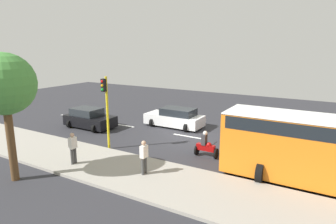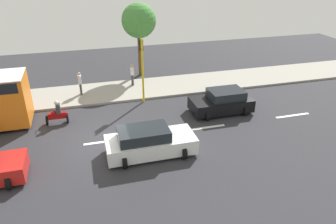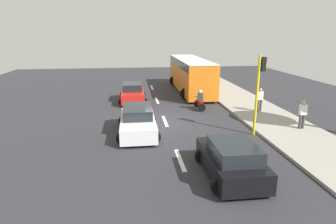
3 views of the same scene
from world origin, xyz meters
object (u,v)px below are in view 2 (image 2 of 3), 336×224
(car_white, at_px, (149,142))
(motorcycle, at_px, (57,114))
(traffic_light_corner, at_px, (142,61))
(pedestrian_near_signal, at_px, (80,83))
(car_black, at_px, (222,102))
(pedestrian_by_tree, at_px, (132,74))
(street_tree_center, at_px, (139,21))

(car_white, distance_m, motorcycle, 6.68)
(motorcycle, height_order, traffic_light_corner, traffic_light_corner)
(motorcycle, xyz_separation_m, traffic_light_corner, (1.91, -5.74, 2.29))
(pedestrian_near_signal, bearing_deg, car_white, -160.17)
(pedestrian_near_signal, xyz_separation_m, traffic_light_corner, (-2.09, -4.21, 1.87))
(car_white, distance_m, car_black, 6.72)
(pedestrian_by_tree, bearing_deg, pedestrian_near_signal, 102.00)
(motorcycle, xyz_separation_m, pedestrian_by_tree, (4.84, -5.48, 0.42))
(motorcycle, bearing_deg, car_black, -96.42)
(car_white, xyz_separation_m, car_black, (3.59, -5.68, -0.00))
(pedestrian_by_tree, height_order, traffic_light_corner, traffic_light_corner)
(motorcycle, bearing_deg, pedestrian_near_signal, -20.86)
(car_black, distance_m, traffic_light_corner, 5.98)
(car_black, height_order, street_tree_center, street_tree_center)
(car_white, height_order, street_tree_center, street_tree_center)
(car_black, distance_m, street_tree_center, 10.11)
(pedestrian_near_signal, bearing_deg, motorcycle, 159.14)
(car_white, relative_size, motorcycle, 3.00)
(car_white, relative_size, street_tree_center, 0.76)
(motorcycle, bearing_deg, car_white, -135.46)
(car_white, bearing_deg, motorcycle, 44.54)
(car_black, bearing_deg, car_white, 122.33)
(pedestrian_near_signal, bearing_deg, car_black, -120.30)
(pedestrian_by_tree, bearing_deg, car_white, 175.25)
(car_white, relative_size, traffic_light_corner, 1.02)
(car_black, bearing_deg, pedestrian_near_signal, 59.70)
(pedestrian_near_signal, xyz_separation_m, street_tree_center, (3.41, -5.12, 3.49))
(pedestrian_near_signal, bearing_deg, traffic_light_corner, -116.44)
(car_white, distance_m, pedestrian_by_tree, 9.64)
(car_white, xyz_separation_m, motorcycle, (4.76, 4.68, -0.07))
(pedestrian_near_signal, height_order, traffic_light_corner, traffic_light_corner)
(car_black, bearing_deg, street_tree_center, 23.46)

